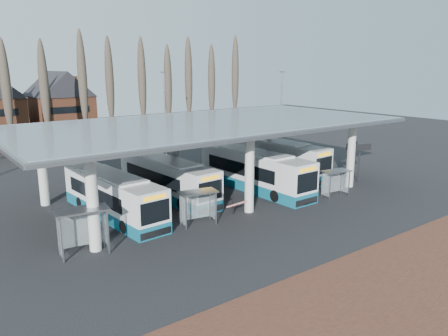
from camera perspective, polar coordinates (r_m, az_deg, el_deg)
ground at (r=31.71m, az=6.19°, el=-6.85°), size 140.00×140.00×0.00m
brick_strip at (r=25.05m, az=25.71°, el=-13.77°), size 70.00×10.00×0.03m
station_canopy at (r=36.43m, az=-2.17°, el=5.05°), size 32.00×16.00×6.34m
poplar_row at (r=58.46m, az=-16.46°, el=10.63°), size 45.10×1.10×14.50m
lamp_post_b at (r=54.83m, az=-7.71°, el=7.30°), size 0.80×0.16×10.17m
lamp_post_c at (r=58.35m, az=7.47°, el=7.66°), size 0.80×0.16×10.17m
bus_0 at (r=33.13m, az=-14.37°, el=-3.57°), size 3.37×11.71×3.21m
bus_1 at (r=37.12m, az=-7.46°, el=-1.42°), size 3.20×11.89×3.27m
bus_2 at (r=39.22m, az=3.90°, el=-0.39°), size 2.91×12.63×3.50m
bus_3 at (r=45.03m, az=6.42°, el=1.34°), size 3.55×12.77×3.51m
shelter_0 at (r=26.88m, az=-18.06°, el=-6.59°), size 3.18×1.91×2.79m
shelter_1 at (r=30.36m, az=-3.49°, el=-4.20°), size 2.80×1.75×2.43m
shelter_2 at (r=37.94m, az=14.28°, el=-1.20°), size 2.62×1.57×2.30m
info_sign_0 at (r=43.06m, az=17.32°, el=2.20°), size 2.40×0.83×3.66m
info_sign_1 at (r=46.16m, az=16.35°, el=2.56°), size 2.18×0.57×3.27m
barrier at (r=32.34m, az=1.62°, el=-4.82°), size 2.14×0.71×1.07m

